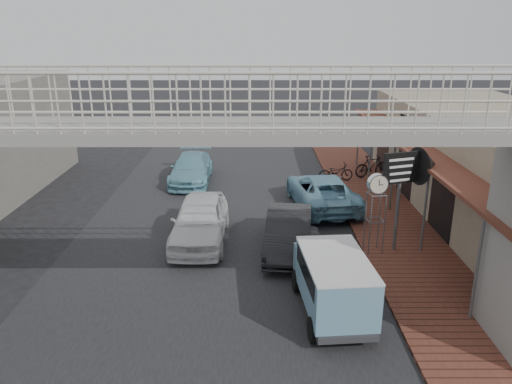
{
  "coord_description": "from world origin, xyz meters",
  "views": [
    {
      "loc": [
        1.42,
        -14.08,
        7.09
      ],
      "look_at": [
        1.45,
        2.07,
        1.8
      ],
      "focal_mm": 35.0,
      "sensor_mm": 36.0,
      "label": 1
    }
  ],
  "objects_px": {
    "angkot_far": "(191,169)",
    "street_clock": "(377,188)",
    "motorcycle_far": "(372,166)",
    "angkot_van": "(333,277)",
    "dark_sedan": "(289,232)",
    "angkot_curb": "(322,191)",
    "motorcycle_near": "(336,172)",
    "arrow_sign": "(424,167)",
    "white_hatchback": "(200,220)"
  },
  "relations": [
    {
      "from": "angkot_far",
      "to": "motorcycle_near",
      "type": "height_order",
      "value": "angkot_far"
    },
    {
      "from": "angkot_van",
      "to": "motorcycle_far",
      "type": "xyz_separation_m",
      "value": [
        3.78,
        12.41,
        -0.44
      ]
    },
    {
      "from": "white_hatchback",
      "to": "angkot_curb",
      "type": "bearing_deg",
      "value": 37.33
    },
    {
      "from": "dark_sedan",
      "to": "motorcycle_near",
      "type": "xyz_separation_m",
      "value": [
        2.77,
        7.79,
        -0.15
      ]
    },
    {
      "from": "street_clock",
      "to": "angkot_curb",
      "type": "bearing_deg",
      "value": 95.59
    },
    {
      "from": "white_hatchback",
      "to": "dark_sedan",
      "type": "bearing_deg",
      "value": -14.21
    },
    {
      "from": "white_hatchback",
      "to": "motorcycle_far",
      "type": "bearing_deg",
      "value": 45.59
    },
    {
      "from": "dark_sedan",
      "to": "angkot_far",
      "type": "xyz_separation_m",
      "value": [
        -4.21,
        7.96,
        -0.03
      ]
    },
    {
      "from": "white_hatchback",
      "to": "arrow_sign",
      "type": "bearing_deg",
      "value": -4.33
    },
    {
      "from": "angkot_far",
      "to": "street_clock",
      "type": "relative_size",
      "value": 1.7
    },
    {
      "from": "angkot_far",
      "to": "motorcycle_far",
      "type": "xyz_separation_m",
      "value": [
        8.86,
        0.52,
        -0.01
      ]
    },
    {
      "from": "white_hatchback",
      "to": "angkot_far",
      "type": "xyz_separation_m",
      "value": [
        -1.18,
        7.16,
        -0.12
      ]
    },
    {
      "from": "motorcycle_near",
      "to": "street_clock",
      "type": "bearing_deg",
      "value": 174.82
    },
    {
      "from": "motorcycle_near",
      "to": "motorcycle_far",
      "type": "height_order",
      "value": "motorcycle_far"
    },
    {
      "from": "angkot_far",
      "to": "white_hatchback",
      "type": "bearing_deg",
      "value": -80.88
    },
    {
      "from": "motorcycle_near",
      "to": "angkot_curb",
      "type": "bearing_deg",
      "value": 157.28
    },
    {
      "from": "arrow_sign",
      "to": "white_hatchback",
      "type": "bearing_deg",
      "value": 156.22
    },
    {
      "from": "motorcycle_far",
      "to": "street_clock",
      "type": "xyz_separation_m",
      "value": [
        -1.88,
        -8.73,
        1.66
      ]
    },
    {
      "from": "angkot_van",
      "to": "angkot_far",
      "type": "bearing_deg",
      "value": 108.36
    },
    {
      "from": "dark_sedan",
      "to": "motorcycle_far",
      "type": "relative_size",
      "value": 2.3
    },
    {
      "from": "angkot_curb",
      "to": "motorcycle_far",
      "type": "height_order",
      "value": "angkot_curb"
    },
    {
      "from": "angkot_curb",
      "to": "angkot_far",
      "type": "relative_size",
      "value": 1.11
    },
    {
      "from": "white_hatchback",
      "to": "angkot_curb",
      "type": "xyz_separation_m",
      "value": [
        4.7,
        3.51,
        -0.08
      ]
    },
    {
      "from": "motorcycle_near",
      "to": "motorcycle_far",
      "type": "bearing_deg",
      "value": -75.0
    },
    {
      "from": "angkot_van",
      "to": "motorcycle_far",
      "type": "relative_size",
      "value": 1.99
    },
    {
      "from": "angkot_van",
      "to": "motorcycle_near",
      "type": "distance_m",
      "value": 11.88
    },
    {
      "from": "dark_sedan",
      "to": "angkot_far",
      "type": "relative_size",
      "value": 0.92
    },
    {
      "from": "white_hatchback",
      "to": "motorcycle_far",
      "type": "relative_size",
      "value": 2.52
    },
    {
      "from": "dark_sedan",
      "to": "angkot_far",
      "type": "height_order",
      "value": "dark_sedan"
    },
    {
      "from": "white_hatchback",
      "to": "dark_sedan",
      "type": "xyz_separation_m",
      "value": [
        3.03,
        -0.8,
        -0.09
      ]
    },
    {
      "from": "angkot_curb",
      "to": "angkot_van",
      "type": "distance_m",
      "value": 8.28
    },
    {
      "from": "motorcycle_near",
      "to": "motorcycle_far",
      "type": "xyz_separation_m",
      "value": [
        1.88,
        0.69,
        0.11
      ]
    },
    {
      "from": "angkot_far",
      "to": "motorcycle_far",
      "type": "relative_size",
      "value": 2.5
    },
    {
      "from": "angkot_far",
      "to": "angkot_van",
      "type": "height_order",
      "value": "angkot_van"
    },
    {
      "from": "dark_sedan",
      "to": "angkot_curb",
      "type": "bearing_deg",
      "value": 74.78
    },
    {
      "from": "angkot_van",
      "to": "motorcycle_far",
      "type": "bearing_deg",
      "value": 68.28
    },
    {
      "from": "angkot_van",
      "to": "street_clock",
      "type": "bearing_deg",
      "value": 57.94
    },
    {
      "from": "street_clock",
      "to": "white_hatchback",
      "type": "bearing_deg",
      "value": 161.71
    },
    {
      "from": "dark_sedan",
      "to": "street_clock",
      "type": "distance_m",
      "value": 3.22
    },
    {
      "from": "motorcycle_far",
      "to": "angkot_far",
      "type": "bearing_deg",
      "value": 75.2
    },
    {
      "from": "dark_sedan",
      "to": "street_clock",
      "type": "relative_size",
      "value": 1.57
    },
    {
      "from": "white_hatchback",
      "to": "street_clock",
      "type": "xyz_separation_m",
      "value": [
        5.8,
        -1.06,
        1.53
      ]
    },
    {
      "from": "angkot_curb",
      "to": "street_clock",
      "type": "xyz_separation_m",
      "value": [
        1.1,
        -4.56,
        1.61
      ]
    },
    {
      "from": "dark_sedan",
      "to": "angkot_curb",
      "type": "height_order",
      "value": "angkot_curb"
    },
    {
      "from": "angkot_far",
      "to": "street_clock",
      "type": "xyz_separation_m",
      "value": [
        6.98,
        -8.22,
        1.65
      ]
    },
    {
      "from": "motorcycle_near",
      "to": "arrow_sign",
      "type": "xyz_separation_m",
      "value": [
        1.56,
        -7.62,
        2.34
      ]
    },
    {
      "from": "white_hatchback",
      "to": "arrow_sign",
      "type": "distance_m",
      "value": 7.68
    },
    {
      "from": "angkot_curb",
      "to": "angkot_far",
      "type": "distance_m",
      "value": 6.92
    },
    {
      "from": "dark_sedan",
      "to": "angkot_van",
      "type": "height_order",
      "value": "angkot_van"
    },
    {
      "from": "motorcycle_far",
      "to": "angkot_van",
      "type": "bearing_deg",
      "value": 144.95
    }
  ]
}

